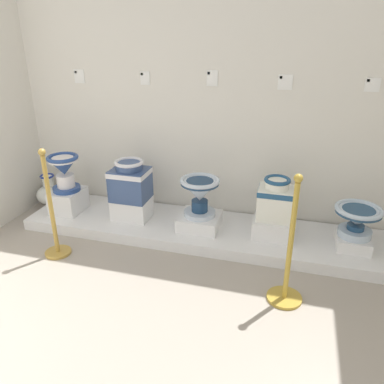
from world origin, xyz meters
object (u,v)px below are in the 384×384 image
(antique_toilet_tall_cobalt, at_px, (200,192))
(plinth_block_leftmost, at_px, (353,241))
(antique_toilet_leftmost, at_px, (357,217))
(info_placard_second, at_px, (145,78))
(info_placard_first, at_px, (79,76))
(antique_toilet_pale_glazed, at_px, (64,169))
(decorative_vase_corner, at_px, (50,193))
(stanchion_post_near_left, at_px, (53,223))
(plinth_block_rightmost, at_px, (273,226))
(info_placard_fifth, at_px, (372,85))
(plinth_block_broad_patterned, at_px, (132,208))
(stanchion_post_near_right, at_px, (288,267))
(antique_toilet_broad_patterned, at_px, (130,180))
(info_placard_third, at_px, (212,78))
(plinth_block_pale_glazed, at_px, (68,201))
(info_placard_fourth, at_px, (285,82))
(antique_toilet_rightmost, at_px, (276,199))
(plinth_block_tall_cobalt, at_px, (200,221))

(antique_toilet_tall_cobalt, bearing_deg, plinth_block_leftmost, 0.55)
(antique_toilet_leftmost, bearing_deg, info_placard_second, 168.55)
(plinth_block_leftmost, height_order, info_placard_first, info_placard_first)
(antique_toilet_pale_glazed, height_order, decorative_vase_corner, antique_toilet_pale_glazed)
(stanchion_post_near_left, bearing_deg, plinth_block_rightmost, 20.14)
(antique_toilet_leftmost, bearing_deg, stanchion_post_near_left, -165.65)
(info_placard_fifth, bearing_deg, plinth_block_broad_patterned, -168.72)
(antique_toilet_leftmost, distance_m, stanchion_post_near_right, 0.96)
(antique_toilet_broad_patterned, relative_size, stanchion_post_near_left, 0.41)
(plinth_block_broad_patterned, relative_size, stanchion_post_near_right, 0.36)
(info_placard_third, bearing_deg, plinth_block_broad_patterned, -149.48)
(stanchion_post_near_left, bearing_deg, plinth_block_pale_glazed, 112.49)
(info_placard_fifth, height_order, stanchion_post_near_left, info_placard_fifth)
(plinth_block_leftmost, bearing_deg, plinth_block_pale_glazed, -179.35)
(info_placard_second, distance_m, stanchion_post_near_left, 1.69)
(plinth_block_rightmost, bearing_deg, info_placard_second, 164.08)
(plinth_block_pale_glazed, height_order, antique_toilet_tall_cobalt, antique_toilet_tall_cobalt)
(info_placard_fourth, bearing_deg, plinth_block_broad_patterned, -163.11)
(antique_toilet_rightmost, relative_size, stanchion_post_near_left, 0.40)
(antique_toilet_leftmost, bearing_deg, info_placard_third, 163.27)
(antique_toilet_pale_glazed, relative_size, info_placard_fourth, 2.81)
(antique_toilet_tall_cobalt, relative_size, antique_toilet_leftmost, 0.95)
(plinth_block_broad_patterned, distance_m, info_placard_third, 1.55)
(antique_toilet_leftmost, bearing_deg, plinth_block_tall_cobalt, -179.45)
(stanchion_post_near_left, bearing_deg, info_placard_second, 65.57)
(info_placard_third, bearing_deg, antique_toilet_rightmost, -29.33)
(plinth_block_tall_cobalt, xyz_separation_m, plinth_block_rightmost, (0.72, 0.04, 0.02))
(antique_toilet_pale_glazed, distance_m, info_placard_fifth, 3.09)
(plinth_block_pale_glazed, height_order, info_placard_fifth, info_placard_fifth)
(antique_toilet_pale_glazed, height_order, info_placard_fifth, info_placard_fifth)
(plinth_block_tall_cobalt, relative_size, antique_toilet_rightmost, 0.97)
(info_placard_second, xyz_separation_m, stanchion_post_near_left, (-0.51, -1.11, -1.17))
(antique_toilet_rightmost, relative_size, info_placard_third, 2.71)
(antique_toilet_broad_patterned, bearing_deg, info_placard_fourth, 16.89)
(antique_toilet_tall_cobalt, bearing_deg, antique_toilet_broad_patterned, 178.90)
(antique_toilet_rightmost, xyz_separation_m, info_placard_third, (-0.72, 0.41, 1.02))
(antique_toilet_pale_glazed, bearing_deg, info_placard_second, 31.19)
(plinth_block_broad_patterned, height_order, info_placard_third, info_placard_third)
(antique_toilet_pale_glazed, height_order, stanchion_post_near_left, stanchion_post_near_left)
(plinth_block_leftmost, height_order, antique_toilet_leftmost, antique_toilet_leftmost)
(antique_toilet_rightmost, height_order, info_placard_third, info_placard_third)
(plinth_block_broad_patterned, relative_size, info_placard_fifth, 2.96)
(plinth_block_broad_patterned, xyz_separation_m, antique_toilet_rightmost, (1.46, 0.03, 0.27))
(plinth_block_rightmost, xyz_separation_m, info_placard_first, (-2.18, 0.41, 1.29))
(plinth_block_pale_glazed, distance_m, plinth_block_rightmost, 2.20)
(antique_toilet_pale_glazed, distance_m, antique_toilet_leftmost, 2.92)
(plinth_block_pale_glazed, height_order, antique_toilet_rightmost, antique_toilet_rightmost)
(antique_toilet_tall_cobalt, distance_m, plinth_block_leftmost, 1.48)
(plinth_block_pale_glazed, relative_size, antique_toilet_pale_glazed, 0.93)
(info_placard_fifth, relative_size, stanchion_post_near_right, 0.12)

